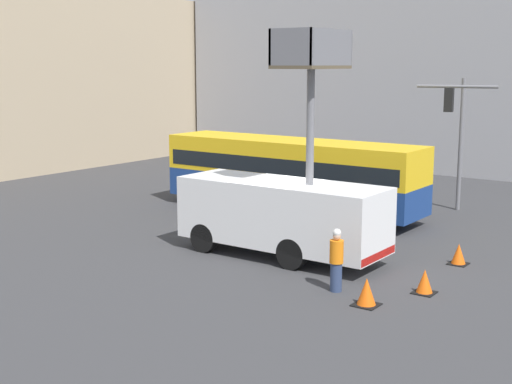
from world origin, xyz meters
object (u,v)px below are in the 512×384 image
object	(u,v)px
traffic_cone_far_side	(425,282)
utility_truck	(282,209)
traffic_light_pole	(457,123)
traffic_cone_near_truck	(459,255)
road_worker_near_truck	(336,260)
city_bus	(291,171)
road_worker_directing	(351,209)
traffic_cone_mid_road	(367,293)

from	to	relation	value
traffic_cone_far_side	utility_truck	bearing A→B (deg)	81.20
traffic_light_pole	traffic_cone_far_side	size ratio (longest dim) A/B	8.37
utility_truck	traffic_cone_near_truck	distance (m)	5.64
utility_truck	traffic_cone_far_side	bearing A→B (deg)	-98.80
road_worker_near_truck	traffic_cone_far_side	bearing A→B (deg)	-159.73
city_bus	traffic_cone_near_truck	size ratio (longest dim) A/B	17.14
city_bus	road_worker_directing	bearing A→B (deg)	161.84
utility_truck	traffic_cone_mid_road	xyz separation A→B (m)	(-2.61, -4.35, -1.23)
utility_truck	traffic_cone_far_side	world-z (taller)	utility_truck
utility_truck	city_bus	world-z (taller)	utility_truck
utility_truck	city_bus	size ratio (longest dim) A/B	0.63
city_bus	road_worker_directing	distance (m)	4.14
traffic_light_pole	road_worker_near_truck	distance (m)	11.92
city_bus	road_worker_directing	world-z (taller)	city_bus
road_worker_directing	traffic_cone_mid_road	bearing A→B (deg)	62.58
utility_truck	road_worker_directing	xyz separation A→B (m)	(4.21, -0.19, -0.66)
traffic_light_pole	traffic_cone_near_truck	bearing A→B (deg)	-158.04
city_bus	traffic_cone_mid_road	bearing A→B (deg)	139.12
road_worker_directing	traffic_cone_far_side	size ratio (longest dim) A/B	2.76
city_bus	traffic_cone_near_truck	xyz separation A→B (m)	(-3.40, -8.39, -1.48)
road_worker_directing	traffic_cone_near_truck	bearing A→B (deg)	101.17
traffic_cone_near_truck	road_worker_near_truck	bearing A→B (deg)	158.79
utility_truck	traffic_cone_mid_road	distance (m)	5.22
city_bus	traffic_light_pole	distance (m)	6.91
city_bus	traffic_cone_near_truck	distance (m)	9.17
traffic_cone_near_truck	city_bus	bearing A→B (deg)	67.92
traffic_light_pole	traffic_cone_near_truck	distance (m)	8.28
road_worker_near_truck	traffic_cone_mid_road	size ratio (longest dim) A/B	2.41
city_bus	traffic_cone_far_side	distance (m)	11.04
city_bus	traffic_cone_far_side	size ratio (longest dim) A/B	16.96
utility_truck	traffic_cone_near_truck	world-z (taller)	utility_truck
utility_truck	road_worker_near_truck	bearing A→B (deg)	-123.08
road_worker_near_truck	traffic_cone_near_truck	size ratio (longest dim) A/B	2.68
traffic_cone_near_truck	traffic_cone_mid_road	distance (m)	5.13
utility_truck	traffic_cone_near_truck	size ratio (longest dim) A/B	10.88
city_bus	road_worker_near_truck	distance (m)	10.39
traffic_cone_mid_road	traffic_cone_far_side	bearing A→B (deg)	-24.37
traffic_cone_near_truck	traffic_cone_far_side	size ratio (longest dim) A/B	0.99
traffic_cone_far_side	road_worker_directing	bearing A→B (deg)	44.79
city_bus	traffic_light_pole	world-z (taller)	traffic_light_pole
traffic_light_pole	road_worker_directing	xyz separation A→B (m)	(-5.26, 1.89, -2.85)
city_bus	road_worker_directing	xyz separation A→B (m)	(-1.69, -3.68, -0.87)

